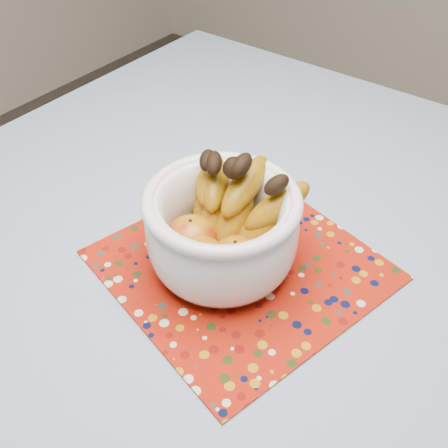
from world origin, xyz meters
name	(u,v)px	position (x,y,z in m)	size (l,w,h in m)	color
table	(248,265)	(0.00, 0.00, 0.67)	(1.20, 1.20, 0.75)	brown
tablecloth	(250,234)	(0.00, 0.00, 0.76)	(1.32, 1.32, 0.01)	slate
placemat	(241,265)	(0.04, -0.08, 0.76)	(0.40, 0.40, 0.00)	#9B1608
fruit_bowl	(224,219)	(0.00, -0.08, 0.85)	(0.28, 0.26, 0.19)	white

